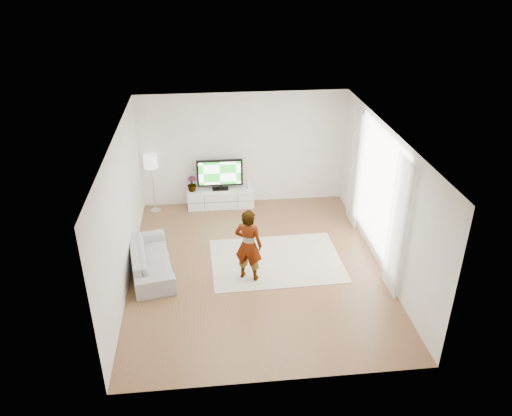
{
  "coord_description": "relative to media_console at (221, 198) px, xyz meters",
  "views": [
    {
      "loc": [
        -0.9,
        -8.34,
        5.75
      ],
      "look_at": [
        0.04,
        0.4,
        1.14
      ],
      "focal_mm": 35.0,
      "sensor_mm": 36.0,
      "label": 1
    }
  ],
  "objects": [
    {
      "name": "floor",
      "position": [
        0.59,
        -2.76,
        -0.23
      ],
      "size": [
        6.0,
        6.0,
        0.0
      ],
      "primitive_type": "plane",
      "color": "#926342",
      "rests_on": "ground"
    },
    {
      "name": "wall_back",
      "position": [
        0.59,
        0.24,
        1.17
      ],
      "size": [
        5.0,
        0.02,
        2.8
      ],
      "primitive_type": "cube",
      "color": "white",
      "rests_on": "floor"
    },
    {
      "name": "wall_right",
      "position": [
        3.09,
        -2.76,
        1.17
      ],
      "size": [
        0.02,
        6.0,
        2.8
      ],
      "primitive_type": "cube",
      "color": "white",
      "rests_on": "floor"
    },
    {
      "name": "wall_front",
      "position": [
        0.59,
        -5.76,
        1.17
      ],
      "size": [
        5.0,
        0.02,
        2.8
      ],
      "primitive_type": "cube",
      "color": "white",
      "rests_on": "floor"
    },
    {
      "name": "ceiling",
      "position": [
        0.59,
        -2.76,
        2.57
      ],
      "size": [
        6.0,
        6.0,
        0.0
      ],
      "primitive_type": "plane",
      "color": "white",
      "rests_on": "wall_back"
    },
    {
      "name": "floor_lamp",
      "position": [
        -1.61,
        -0.06,
        1.01
      ],
      "size": [
        0.32,
        0.32,
        1.46
      ],
      "color": "silver",
      "rests_on": "floor"
    },
    {
      "name": "window",
      "position": [
        3.07,
        -2.46,
        1.22
      ],
      "size": [
        0.01,
        2.6,
        2.5
      ],
      "primitive_type": "cube",
      "color": "white",
      "rests_on": "wall_right"
    },
    {
      "name": "media_console",
      "position": [
        0.0,
        0.0,
        0.0
      ],
      "size": [
        1.62,
        0.46,
        0.46
      ],
      "color": "white",
      "rests_on": "floor"
    },
    {
      "name": "wall_left",
      "position": [
        -1.91,
        -2.76,
        1.17
      ],
      "size": [
        0.02,
        6.0,
        2.8
      ],
      "primitive_type": "cube",
      "color": "white",
      "rests_on": "floor"
    },
    {
      "name": "sofa",
      "position": [
        -1.5,
        -2.66,
        0.05
      ],
      "size": [
        1.06,
        2.01,
        0.56
      ],
      "primitive_type": "imported",
      "rotation": [
        0.0,
        0.0,
        1.74
      ],
      "color": "#ADADA9",
      "rests_on": "floor"
    },
    {
      "name": "rug",
      "position": [
        1.02,
        -2.57,
        -0.22
      ],
      "size": [
        2.7,
        1.97,
        0.01
      ],
      "primitive_type": "cube",
      "rotation": [
        0.0,
        0.0,
        0.02
      ],
      "color": "beige",
      "rests_on": "floor"
    },
    {
      "name": "player",
      "position": [
        0.4,
        -3.11,
        0.53
      ],
      "size": [
        0.64,
        0.55,
        1.49
      ],
      "primitive_type": "imported",
      "rotation": [
        0.0,
        0.0,
        2.72
      ],
      "color": "#334772",
      "rests_on": "rug"
    },
    {
      "name": "curtain_near",
      "position": [
        2.99,
        -3.76,
        1.12
      ],
      "size": [
        0.04,
        0.7,
        2.6
      ],
      "primitive_type": "cube",
      "color": "white",
      "rests_on": "floor"
    },
    {
      "name": "television",
      "position": [
        -0.0,
        0.03,
        0.65
      ],
      "size": [
        1.12,
        0.22,
        0.78
      ],
      "color": "black",
      "rests_on": "media_console"
    },
    {
      "name": "potted_plant",
      "position": [
        -0.69,
        0.0,
        0.42
      ],
      "size": [
        0.23,
        0.23,
        0.39
      ],
      "primitive_type": "imported",
      "rotation": [
        0.0,
        0.0,
        0.07
      ],
      "color": "#3F7238",
      "rests_on": "media_console"
    },
    {
      "name": "game_console",
      "position": [
        0.71,
        -0.0,
        0.33
      ],
      "size": [
        0.06,
        0.16,
        0.21
      ],
      "rotation": [
        0.0,
        0.0,
        -0.09
      ],
      "color": "white",
      "rests_on": "media_console"
    },
    {
      "name": "curtain_far",
      "position": [
        2.99,
        -1.16,
        1.12
      ],
      "size": [
        0.04,
        0.7,
        2.6
      ],
      "primitive_type": "cube",
      "color": "white",
      "rests_on": "floor"
    }
  ]
}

